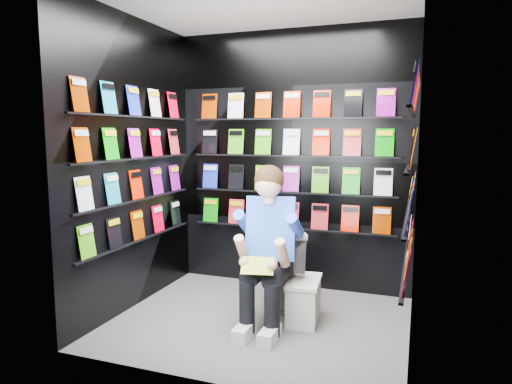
% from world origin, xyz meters
% --- Properties ---
extents(floor, '(2.40, 2.40, 0.00)m').
position_xyz_m(floor, '(0.00, 0.00, 0.00)').
color(floor, '#5E5E5B').
rests_on(floor, ground).
extents(wall_back, '(2.40, 0.04, 2.60)m').
position_xyz_m(wall_back, '(0.00, 1.00, 1.30)').
color(wall_back, black).
rests_on(wall_back, floor).
extents(wall_front, '(2.40, 0.04, 2.60)m').
position_xyz_m(wall_front, '(0.00, -1.00, 1.30)').
color(wall_front, black).
rests_on(wall_front, floor).
extents(wall_left, '(0.04, 2.00, 2.60)m').
position_xyz_m(wall_left, '(-1.20, 0.00, 1.30)').
color(wall_left, black).
rests_on(wall_left, floor).
extents(wall_right, '(0.04, 2.00, 2.60)m').
position_xyz_m(wall_right, '(1.20, 0.00, 1.30)').
color(wall_right, black).
rests_on(wall_right, floor).
extents(comics_back, '(2.10, 0.06, 1.37)m').
position_xyz_m(comics_back, '(0.00, 0.97, 1.31)').
color(comics_back, '#EC0026').
rests_on(comics_back, wall_back).
extents(comics_left, '(0.06, 1.70, 1.37)m').
position_xyz_m(comics_left, '(-1.17, 0.00, 1.31)').
color(comics_left, '#EC0026').
rests_on(comics_left, wall_left).
extents(comics_right, '(0.06, 1.70, 1.37)m').
position_xyz_m(comics_right, '(1.17, 0.00, 1.31)').
color(comics_right, '#EC0026').
rests_on(comics_right, wall_right).
extents(toilet, '(0.58, 0.82, 0.73)m').
position_xyz_m(toilet, '(0.09, 0.42, 0.37)').
color(toilet, white).
rests_on(toilet, floor).
extents(longbox, '(0.29, 0.46, 0.33)m').
position_xyz_m(longbox, '(0.35, 0.14, 0.16)').
color(longbox, silver).
rests_on(longbox, floor).
extents(longbox_lid, '(0.31, 0.48, 0.03)m').
position_xyz_m(longbox_lid, '(0.35, 0.14, 0.34)').
color(longbox_lid, silver).
rests_on(longbox_lid, longbox).
extents(reader, '(0.70, 0.88, 1.44)m').
position_xyz_m(reader, '(0.09, 0.04, 0.78)').
color(reader, blue).
rests_on(reader, toilet).
extents(held_comic, '(0.27, 0.20, 0.10)m').
position_xyz_m(held_comic, '(0.09, -0.31, 0.58)').
color(held_comic, green).
rests_on(held_comic, reader).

